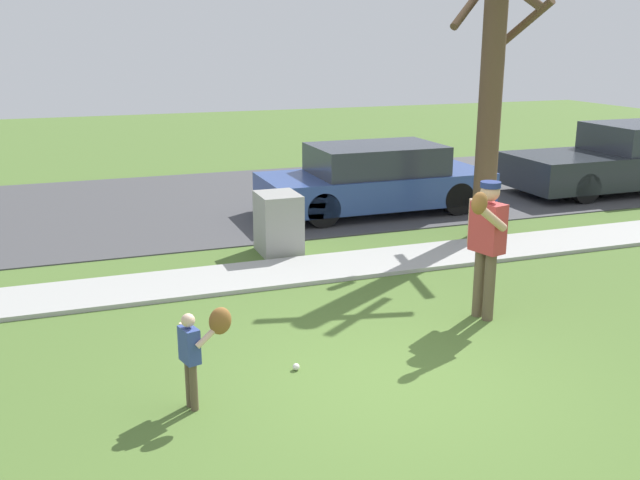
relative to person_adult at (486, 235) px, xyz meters
The scene contains 10 objects.
ground_plane 3.17m from the person_adult, 127.19° to the left, with size 48.00×48.00×0.00m, color #4C6B2D.
sidewalk_strip 3.24m from the person_adult, 126.06° to the left, with size 36.00×1.20×0.06m, color #A3A39E.
road_surface 7.76m from the person_adult, 103.56° to the left, with size 36.00×6.80×0.02m, color #424244.
person_adult is the anchor object (origin of this frame).
person_child 3.83m from the person_adult, 164.45° to the right, with size 0.50×0.33×0.99m.
baseball 2.85m from the person_adult, 167.37° to the right, with size 0.07×0.07×0.07m, color white.
utility_cabinet 3.93m from the person_adult, 113.23° to the left, with size 0.63×0.77×0.97m, color gray.
street_tree_near 4.32m from the person_adult, 57.59° to the left, with size 1.85×1.88×5.32m.
parked_wagon_blue 5.69m from the person_adult, 79.23° to the left, with size 4.50×1.80×1.33m.
parked_pickup_dark 9.12m from the person_adult, 38.15° to the left, with size 5.20×1.95×1.48m.
Camera 1 is at (-2.88, -5.97, 3.35)m, focal length 40.24 mm.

